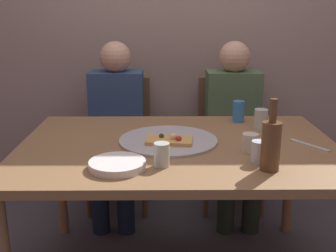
# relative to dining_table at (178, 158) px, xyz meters

# --- Properties ---
(back_wall) EXTENTS (6.00, 0.10, 2.60)m
(back_wall) POSITION_rel_dining_table_xyz_m (0.00, 1.19, 0.62)
(back_wall) COLOR gray
(back_wall) RESTS_ON ground_plane
(dining_table) EXTENTS (1.54, 1.05, 0.75)m
(dining_table) POSITION_rel_dining_table_xyz_m (0.00, 0.00, 0.00)
(dining_table) COLOR olive
(dining_table) RESTS_ON ground_plane
(pizza_tray) EXTENTS (0.49, 0.49, 0.01)m
(pizza_tray) POSITION_rel_dining_table_xyz_m (-0.05, 0.04, 0.08)
(pizza_tray) COLOR #ADADB2
(pizza_tray) RESTS_ON dining_table
(pizza_slice_last) EXTENTS (0.23, 0.15, 0.05)m
(pizza_slice_last) POSITION_rel_dining_table_xyz_m (-0.04, -0.01, 0.09)
(pizza_slice_last) COLOR tan
(pizza_slice_last) RESTS_ON pizza_tray
(wine_bottle) EXTENTS (0.08, 0.08, 0.30)m
(wine_bottle) POSITION_rel_dining_table_xyz_m (0.36, -0.33, 0.18)
(wine_bottle) COLOR brown
(wine_bottle) RESTS_ON dining_table
(tumbler_near) EXTENTS (0.07, 0.07, 0.10)m
(tumbler_near) POSITION_rel_dining_table_xyz_m (-0.08, -0.29, 0.12)
(tumbler_near) COLOR #B7C6BC
(tumbler_near) RESTS_ON dining_table
(tumbler_far) EXTENTS (0.08, 0.08, 0.09)m
(tumbler_far) POSITION_rel_dining_table_xyz_m (0.32, -0.11, 0.11)
(tumbler_far) COLOR beige
(tumbler_far) RESTS_ON dining_table
(wine_glass) EXTENTS (0.07, 0.07, 0.09)m
(wine_glass) POSITION_rel_dining_table_xyz_m (0.33, -0.25, 0.12)
(wine_glass) COLOR silver
(wine_glass) RESTS_ON dining_table
(short_glass) EXTENTS (0.07, 0.07, 0.11)m
(short_glass) POSITION_rel_dining_table_xyz_m (0.45, 0.25, 0.13)
(short_glass) COLOR #B7C6BC
(short_glass) RESTS_ON dining_table
(soda_can) EXTENTS (0.07, 0.07, 0.12)m
(soda_can) POSITION_rel_dining_table_xyz_m (0.36, 0.40, 0.13)
(soda_can) COLOR #337AC1
(soda_can) RESTS_ON dining_table
(plate_stack) EXTENTS (0.24, 0.24, 0.03)m
(plate_stack) POSITION_rel_dining_table_xyz_m (-0.26, -0.31, 0.09)
(plate_stack) COLOR white
(plate_stack) RESTS_ON dining_table
(table_knife) EXTENTS (0.14, 0.19, 0.01)m
(table_knife) POSITION_rel_dining_table_xyz_m (0.63, -0.03, 0.07)
(table_knife) COLOR #B7B7BC
(table_knife) RESTS_ON dining_table
(chair_left) EXTENTS (0.44, 0.44, 0.90)m
(chair_left) POSITION_rel_dining_table_xyz_m (-0.39, 0.92, -0.16)
(chair_left) COLOR brown
(chair_left) RESTS_ON ground_plane
(chair_right) EXTENTS (0.44, 0.44, 0.90)m
(chair_right) POSITION_rel_dining_table_xyz_m (0.40, 0.92, -0.16)
(chair_right) COLOR brown
(chair_right) RESTS_ON ground_plane
(guest_in_sweater) EXTENTS (0.36, 0.56, 1.17)m
(guest_in_sweater) POSITION_rel_dining_table_xyz_m (-0.39, 0.77, -0.04)
(guest_in_sweater) COLOR navy
(guest_in_sweater) RESTS_ON ground_plane
(guest_in_beanie) EXTENTS (0.36, 0.56, 1.17)m
(guest_in_beanie) POSITION_rel_dining_table_xyz_m (0.40, 0.77, -0.04)
(guest_in_beanie) COLOR #4C6B47
(guest_in_beanie) RESTS_ON ground_plane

